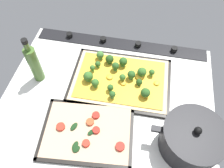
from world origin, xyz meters
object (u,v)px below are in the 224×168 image
object	(u,v)px
baking_tray_back	(88,132)
cooking_pot	(192,139)
broccoli_pizza	(120,78)
veggie_pizza_back	(88,131)
baking_tray_front	(120,81)
oil_bottle	(34,64)

from	to	relation	value
baking_tray_back	cooking_pot	bearing A→B (deg)	-176.79
broccoli_pizza	cooking_pot	xyz separation A→B (cm)	(-27.38, 22.83, 3.64)
broccoli_pizza	cooking_pot	world-z (taller)	cooking_pot
veggie_pizza_back	cooking_pot	distance (cm)	35.16
baking_tray_front	broccoli_pizza	distance (cm)	1.68
cooking_pot	oil_bottle	bearing A→B (deg)	-16.63
broccoli_pizza	veggie_pizza_back	distance (cm)	25.95
baking_tray_front	oil_bottle	xyz separation A→B (cm)	(33.62, 4.42, 8.55)
broccoli_pizza	veggie_pizza_back	size ratio (longest dim) A/B	1.21
baking_tray_back	oil_bottle	distance (cm)	33.89
broccoli_pizza	veggie_pizza_back	bearing A→B (deg)	73.39
oil_bottle	cooking_pot	bearing A→B (deg)	163.37
baking_tray_front	baking_tray_back	world-z (taller)	same
veggie_pizza_back	oil_bottle	size ratio (longest dim) A/B	1.48
baking_tray_back	veggie_pizza_back	distance (cm)	0.67
veggie_pizza_back	oil_bottle	distance (cm)	33.82
oil_bottle	baking_tray_front	bearing A→B (deg)	-172.50
baking_tray_front	oil_bottle	distance (cm)	34.97
broccoli_pizza	baking_tray_front	bearing A→B (deg)	132.07
broccoli_pizza	cooking_pot	bearing A→B (deg)	140.18
baking_tray_front	broccoli_pizza	xyz separation A→B (cm)	(0.23, -0.25, 1.65)
baking_tray_front	oil_bottle	size ratio (longest dim) A/B	1.91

